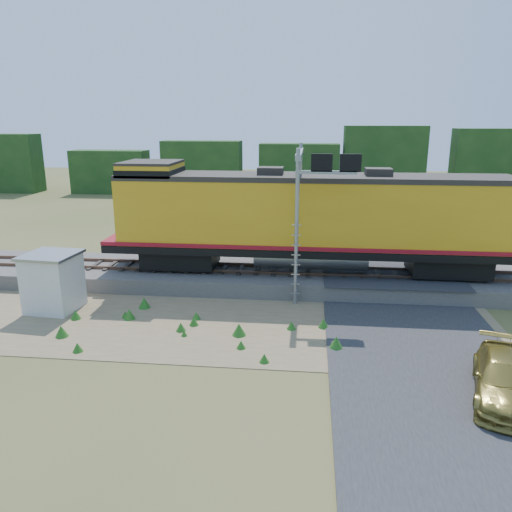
# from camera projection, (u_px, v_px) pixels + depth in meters

# --- Properties ---
(ground) EXTENTS (140.00, 140.00, 0.00)m
(ground) POSITION_uv_depth(u_px,v_px,m) (243.00, 329.00, 21.16)
(ground) COLOR #475123
(ground) RESTS_ON ground
(ballast) EXTENTS (70.00, 5.00, 0.80)m
(ballast) POSITION_uv_depth(u_px,v_px,m) (257.00, 277.00, 26.81)
(ballast) COLOR slate
(ballast) RESTS_ON ground
(rails) EXTENTS (70.00, 1.54, 0.16)m
(rails) POSITION_uv_depth(u_px,v_px,m) (257.00, 269.00, 26.68)
(rails) COLOR brown
(rails) RESTS_ON ballast
(dirt_shoulder) EXTENTS (26.00, 8.00, 0.03)m
(dirt_shoulder) POSITION_uv_depth(u_px,v_px,m) (199.00, 322.00, 21.85)
(dirt_shoulder) COLOR #8C7754
(dirt_shoulder) RESTS_ON ground
(road) EXTENTS (7.00, 66.00, 0.86)m
(road) POSITION_uv_depth(u_px,v_px,m) (409.00, 327.00, 21.12)
(road) COLOR #38383A
(road) RESTS_ON ground
(tree_line_north) EXTENTS (130.00, 3.00, 6.50)m
(tree_line_north) POSITION_uv_depth(u_px,v_px,m) (287.00, 170.00, 56.79)
(tree_line_north) COLOR #163914
(tree_line_north) RESTS_ON ground
(weed_clumps) EXTENTS (15.00, 6.20, 0.56)m
(weed_clumps) POSITION_uv_depth(u_px,v_px,m) (163.00, 324.00, 21.62)
(weed_clumps) COLOR #27641C
(weed_clumps) RESTS_ON ground
(locomotive) EXTENTS (21.48, 3.28, 5.54)m
(locomotive) POSITION_uv_depth(u_px,v_px,m) (306.00, 218.00, 25.68)
(locomotive) COLOR black
(locomotive) RESTS_ON rails
(shed) EXTENTS (2.47, 2.47, 2.71)m
(shed) POSITION_uv_depth(u_px,v_px,m) (53.00, 282.00, 22.95)
(shed) COLOR silver
(shed) RESTS_ON ground
(signal_gantry) EXTENTS (2.92, 6.20, 7.36)m
(signal_gantry) POSITION_uv_depth(u_px,v_px,m) (306.00, 184.00, 24.56)
(signal_gantry) COLOR gray
(signal_gantry) RESTS_ON ground
(car) EXTENTS (3.11, 4.98, 1.35)m
(car) POSITION_uv_depth(u_px,v_px,m) (506.00, 379.00, 15.71)
(car) COLOR olive
(car) RESTS_ON ground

